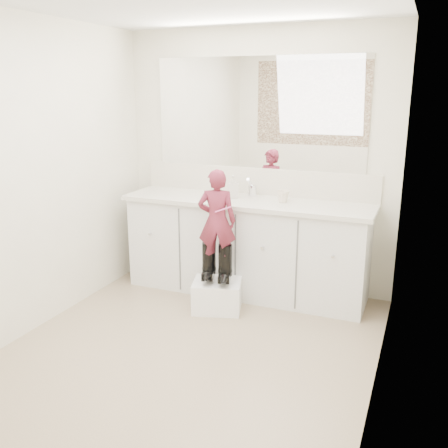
% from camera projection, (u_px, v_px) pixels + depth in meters
% --- Properties ---
extents(floor, '(3.00, 3.00, 0.00)m').
position_uv_depth(floor, '(188.00, 352.00, 3.65)').
color(floor, '#867258').
rests_on(floor, ground).
extents(wall_back, '(2.60, 0.00, 2.60)m').
position_uv_depth(wall_back, '(257.00, 161.00, 4.67)').
color(wall_back, beige).
rests_on(wall_back, floor).
extents(wall_front, '(2.60, 0.00, 2.60)m').
position_uv_depth(wall_front, '(15.00, 259.00, 1.99)').
color(wall_front, beige).
rests_on(wall_front, floor).
extents(wall_left, '(0.00, 3.00, 3.00)m').
position_uv_depth(wall_left, '(33.00, 178.00, 3.81)').
color(wall_left, beige).
rests_on(wall_left, floor).
extents(wall_right, '(0.00, 3.00, 3.00)m').
position_uv_depth(wall_right, '(388.00, 208.00, 2.85)').
color(wall_right, beige).
rests_on(wall_right, floor).
extents(vanity_cabinet, '(2.20, 0.55, 0.85)m').
position_uv_depth(vanity_cabinet, '(246.00, 248.00, 4.63)').
color(vanity_cabinet, silver).
rests_on(vanity_cabinet, floor).
extents(countertop, '(2.28, 0.58, 0.04)m').
position_uv_depth(countertop, '(246.00, 202.00, 4.50)').
color(countertop, beige).
rests_on(countertop, vanity_cabinet).
extents(backsplash, '(2.28, 0.03, 0.25)m').
position_uv_depth(backsplash, '(256.00, 181.00, 4.70)').
color(backsplash, beige).
rests_on(backsplash, countertop).
extents(mirror, '(2.00, 0.02, 1.00)m').
position_uv_depth(mirror, '(258.00, 113.00, 4.54)').
color(mirror, white).
rests_on(mirror, wall_back).
extents(dot_panel, '(2.00, 0.01, 1.20)m').
position_uv_depth(dot_panel, '(4.00, 146.00, 1.88)').
color(dot_panel, '#472819').
rests_on(dot_panel, wall_front).
extents(faucet, '(0.08, 0.08, 0.10)m').
position_uv_depth(faucet, '(252.00, 191.00, 4.62)').
color(faucet, silver).
rests_on(faucet, countertop).
extents(cup, '(0.11, 0.11, 0.10)m').
position_uv_depth(cup, '(283.00, 197.00, 4.38)').
color(cup, beige).
rests_on(cup, countertop).
extents(soap_bottle, '(0.12, 0.12, 0.21)m').
position_uv_depth(soap_bottle, '(233.00, 187.00, 4.55)').
color(soap_bottle, beige).
rests_on(soap_bottle, countertop).
extents(step_stool, '(0.48, 0.44, 0.26)m').
position_uv_depth(step_stool, '(217.00, 295.00, 4.31)').
color(step_stool, white).
rests_on(step_stool, floor).
extents(boot_left, '(0.18, 0.25, 0.34)m').
position_uv_depth(boot_left, '(209.00, 262.00, 4.26)').
color(boot_left, black).
rests_on(boot_left, step_stool).
extents(boot_right, '(0.18, 0.25, 0.34)m').
position_uv_depth(boot_right, '(225.00, 264.00, 4.21)').
color(boot_right, black).
rests_on(boot_right, step_stool).
extents(toddler, '(0.36, 0.29, 0.87)m').
position_uv_depth(toddler, '(217.00, 221.00, 4.14)').
color(toddler, '#AF364E').
rests_on(toddler, step_stool).
extents(toothbrush, '(0.13, 0.05, 0.06)m').
position_uv_depth(toothbrush, '(223.00, 209.00, 4.05)').
color(toothbrush, '#E95AA5').
rests_on(toothbrush, toddler).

